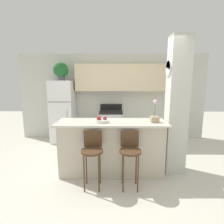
{
  "coord_description": "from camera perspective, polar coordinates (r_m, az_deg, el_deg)",
  "views": [
    {
      "loc": [
        0.05,
        -3.16,
        1.74
      ],
      "look_at": [
        0.0,
        0.75,
        1.06
      ],
      "focal_mm": 28.0,
      "sensor_mm": 36.0,
      "label": 1
    }
  ],
  "objects": [
    {
      "name": "counter_bar",
      "position": [
        3.39,
        -0.15,
        -11.39
      ],
      "size": [
        2.03,
        0.67,
        1.01
      ],
      "color": "beige",
      "rests_on": "ground_plane"
    },
    {
      "name": "ground_plane",
      "position": [
        3.61,
        -0.15,
        -18.94
      ],
      "size": [
        14.0,
        14.0,
        0.0
      ],
      "primitive_type": "plane",
      "color": "beige"
    },
    {
      "name": "stove_range",
      "position": [
        5.14,
        -0.32,
        -4.51
      ],
      "size": [
        0.65,
        0.6,
        1.07
      ],
      "color": "silver",
      "rests_on": "ground_plane"
    },
    {
      "name": "pillar_right",
      "position": [
        3.48,
        20.34,
        1.67
      ],
      "size": [
        0.38,
        0.32,
        2.55
      ],
      "color": "silver",
      "rests_on": "ground_plane"
    },
    {
      "name": "refrigerator",
      "position": [
        5.24,
        -15.72,
        0.11
      ],
      "size": [
        0.64,
        0.65,
        1.77
      ],
      "color": "white",
      "rests_on": "ground_plane"
    },
    {
      "name": "trash_bin",
      "position": [
        5.07,
        -10.13,
        -8.07
      ],
      "size": [
        0.28,
        0.28,
        0.38
      ],
      "color": "black",
      "rests_on": "ground_plane"
    },
    {
      "name": "bar_stool_left",
      "position": [
        2.93,
        -6.46,
        -12.61
      ],
      "size": [
        0.36,
        0.36,
        0.94
      ],
      "color": "#4C331E",
      "rests_on": "ground_plane"
    },
    {
      "name": "orchid_vase",
      "position": [
        3.28,
        13.74,
        -1.59
      ],
      "size": [
        0.15,
        0.15,
        0.41
      ],
      "color": "tan",
      "rests_on": "counter_bar"
    },
    {
      "name": "fruit_bowl",
      "position": [
        3.18,
        -3.37,
        -2.74
      ],
      "size": [
        0.24,
        0.24,
        0.12
      ],
      "color": "silver",
      "rests_on": "counter_bar"
    },
    {
      "name": "wall_back",
      "position": [
        5.25,
        1.55,
        7.55
      ],
      "size": [
        5.6,
        0.38,
        2.55
      ],
      "color": "silver",
      "rests_on": "ground_plane"
    },
    {
      "name": "bar_stool_right",
      "position": [
        2.92,
        5.91,
        -12.68
      ],
      "size": [
        0.36,
        0.36,
        0.94
      ],
      "color": "#4C331E",
      "rests_on": "ground_plane"
    },
    {
      "name": "potted_plant_on_fridge",
      "position": [
        5.17,
        -16.33,
        12.88
      ],
      "size": [
        0.41,
        0.41,
        0.5
      ],
      "color": "#4C4C51",
      "rests_on": "refrigerator"
    }
  ]
}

